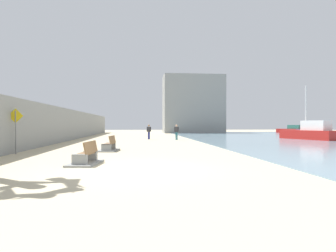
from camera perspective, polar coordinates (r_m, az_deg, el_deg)
ground_plane at (r=28.81m, az=-6.12°, el=-3.07°), size 120.00×120.00×0.00m
seawall at (r=29.78m, az=-20.71°, el=0.21°), size 0.80×64.00×3.31m
bench_near at (r=12.73m, az=-16.13°, el=-6.31°), size 1.37×2.23×0.98m
bench_far at (r=18.70m, az=-11.72°, el=-4.18°), size 1.31×2.20×0.98m
person_walking at (r=31.21m, az=1.72°, el=-0.99°), size 0.50×0.29×1.69m
person_standing at (r=32.47m, az=-3.86°, el=-0.95°), size 0.49×0.29×1.69m
boat_far_left at (r=35.30m, az=26.59°, el=-1.15°), size 3.88×6.80×6.10m
boat_outer at (r=48.41m, az=26.94°, el=-0.97°), size 2.38×7.88×1.64m
boat_far_right at (r=60.37m, az=23.52°, el=-0.74°), size 3.85×5.64×1.56m
pedestrian_sign at (r=18.47m, az=-28.26°, el=0.06°), size 0.85×0.08×2.62m
harbor_building at (r=57.90m, az=5.04°, el=4.33°), size 12.00×6.00×11.50m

